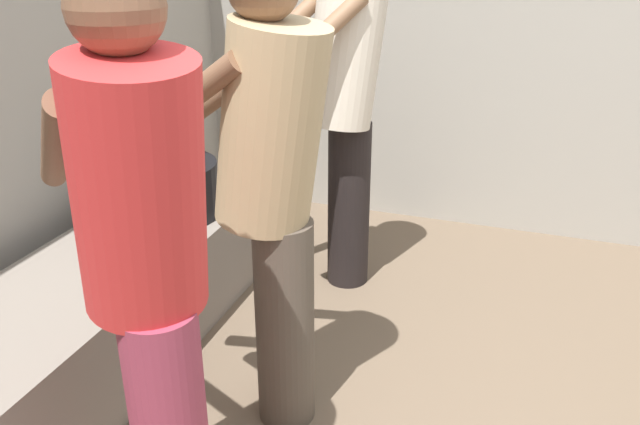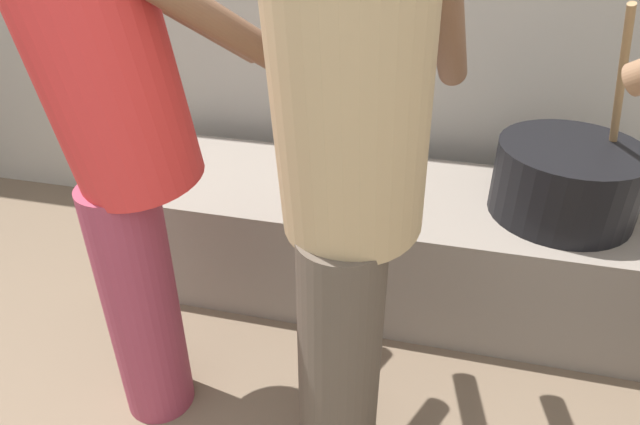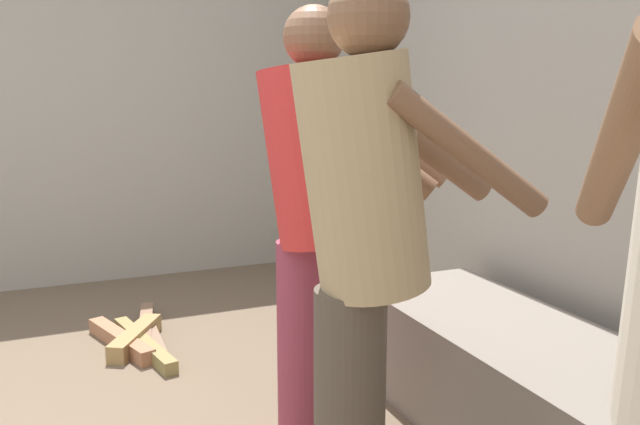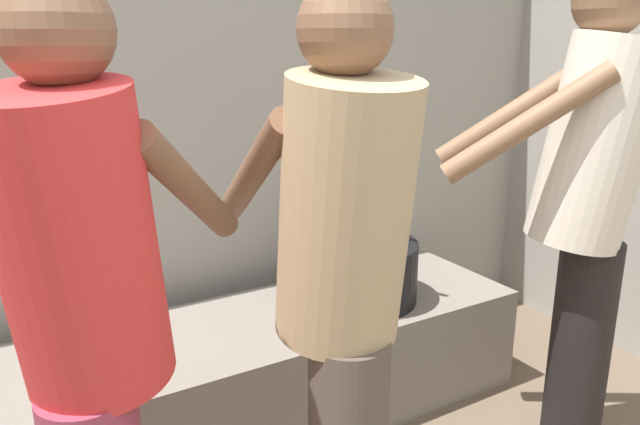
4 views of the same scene
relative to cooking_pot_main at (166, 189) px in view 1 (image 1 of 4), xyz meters
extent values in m
cube|color=#9E998E|center=(1.41, -1.72, 0.53)|extent=(0.20, 4.71, 2.16)
cube|color=slate|center=(-0.50, 0.02, -0.34)|extent=(2.23, 0.60, 0.43)
cylinder|color=black|center=(0.00, 0.00, 0.00)|extent=(0.46, 0.46, 0.24)
cylinder|color=#937047|center=(0.08, 0.00, 0.32)|extent=(0.15, 0.23, 0.51)
cylinder|color=red|center=(-1.14, -0.68, 0.51)|extent=(0.48, 0.48, 0.65)
sphere|color=brown|center=(-1.13, -0.68, 0.91)|extent=(0.21, 0.21, 0.21)
cylinder|color=brown|center=(-0.89, -0.60, 0.57)|extent=(0.36, 0.39, 0.35)
cylinder|color=brown|center=(-1.08, -0.42, 0.57)|extent=(0.36, 0.39, 0.35)
cylinder|color=#4C4238|center=(-0.58, -0.80, -0.17)|extent=(0.20, 0.20, 0.76)
cylinder|color=tan|center=(-0.58, -0.77, 0.51)|extent=(0.34, 0.41, 0.65)
cylinder|color=brown|center=(-0.42, -0.55, 0.58)|extent=(0.11, 0.47, 0.35)
cylinder|color=brown|center=(-0.69, -0.53, 0.58)|extent=(0.11, 0.47, 0.35)
cylinder|color=black|center=(0.43, -0.72, -0.15)|extent=(0.20, 0.20, 0.81)
cylinder|color=beige|center=(0.41, -0.70, 0.58)|extent=(0.49, 0.48, 0.69)
cylinder|color=brown|center=(0.30, -0.44, 0.65)|extent=(0.43, 0.36, 0.37)
cylinder|color=brown|center=(0.13, -0.65, 0.65)|extent=(0.43, 0.36, 0.37)
camera|label=1|loc=(-2.29, -1.52, 1.05)|focal=36.32mm
camera|label=2|loc=(-0.40, -1.74, 0.85)|focal=31.23mm
camera|label=3|loc=(0.92, -1.52, 0.73)|focal=36.22mm
camera|label=4|loc=(-1.31, -1.88, 0.89)|focal=34.01mm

